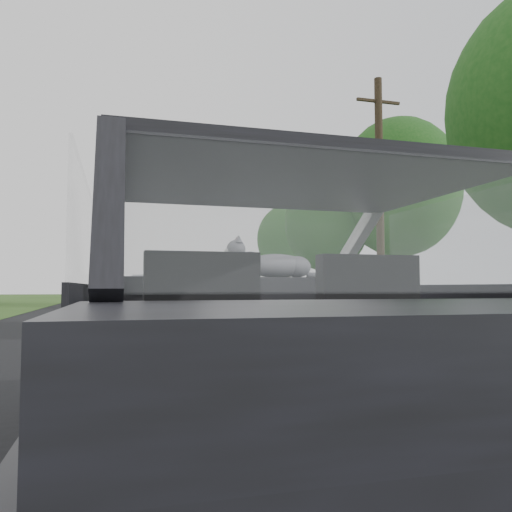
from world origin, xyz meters
TOP-DOWN VIEW (x-y plane):
  - ground at (0.00, 0.00)m, footprint 140.00×140.00m
  - subject_car at (0.00, 0.00)m, footprint 1.80×4.00m
  - dashboard at (0.00, 0.62)m, footprint 1.58×0.45m
  - driver_seat at (-0.40, -0.29)m, footprint 0.50×0.72m
  - passenger_seat at (0.40, -0.29)m, footprint 0.50×0.72m
  - steering_wheel at (-0.40, 0.33)m, footprint 0.36×0.36m
  - cat at (0.26, 0.61)m, footprint 0.62×0.22m
  - guardrail at (4.30, 10.00)m, footprint 0.05×90.00m
  - other_car at (0.57, 19.38)m, footprint 2.29×4.70m
  - highway_sign at (4.73, 20.18)m, footprint 0.12×1.12m
  - utility_pole at (8.28, 13.41)m, footprint 0.35×0.35m
  - tree_1 at (12.16, 18.41)m, footprint 7.59×7.59m
  - tree_2 at (9.18, 20.28)m, footprint 4.34×4.34m
  - tree_3 at (13.23, 38.10)m, footprint 6.23×6.23m

SIDE VIEW (x-z plane):
  - ground at x=0.00m, z-range 0.00..0.00m
  - guardrail at x=4.30m, z-range 0.42..0.74m
  - subject_car at x=0.00m, z-range 0.00..1.45m
  - other_car at x=0.57m, z-range 0.00..1.49m
  - dashboard at x=0.00m, z-range 0.70..1.00m
  - driver_seat at x=-0.40m, z-range 0.67..1.09m
  - passenger_seat at x=0.40m, z-range 0.67..1.09m
  - steering_wheel at x=-0.40m, z-range 0.90..0.94m
  - cat at x=0.26m, z-range 0.95..1.23m
  - highway_sign at x=4.73m, z-range 0.00..2.80m
  - tree_2 at x=9.18m, z-range 0.00..6.33m
  - tree_3 at x=13.23m, z-range 0.00..7.85m
  - utility_pole at x=8.28m, z-range 0.00..8.57m
  - tree_1 at x=12.16m, z-range 0.00..8.84m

